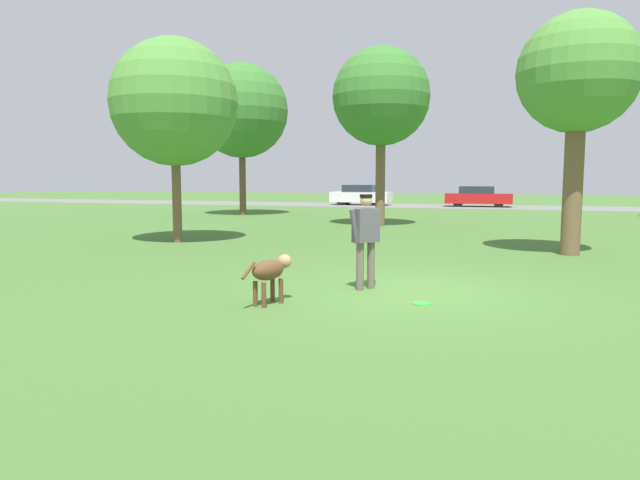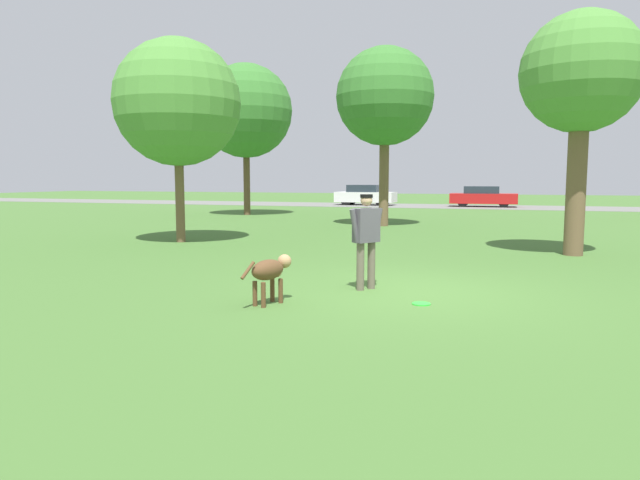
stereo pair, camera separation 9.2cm
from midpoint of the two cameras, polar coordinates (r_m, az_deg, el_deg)
name	(u,v)px [view 2 (the right image)]	position (r m, az deg, el deg)	size (l,w,h in m)	color
ground_plane	(406,291)	(9.58, 8.88, -5.10)	(120.00, 120.00, 0.00)	#426B2D
far_road_strip	(484,207)	(38.67, 16.13, 3.20)	(120.00, 6.00, 0.01)	slate
person	(366,233)	(9.54, 4.91, 0.65)	(0.48, 0.62, 1.60)	#665B4C
dog	(270,271)	(8.48, -4.69, -3.10)	(0.50, 1.03, 0.71)	brown
frisbee	(421,304)	(8.65, 10.39, -6.29)	(0.27, 0.27, 0.02)	#33D838
tree_mid_center	(385,97)	(22.66, 6.63, 14.01)	(3.76, 3.76, 6.87)	brown
tree_near_right	(581,75)	(15.27, 24.85, 14.71)	(2.84, 2.84, 5.77)	brown
tree_far_left	(246,111)	(29.60, -7.34, 12.66)	(4.69, 4.69, 7.58)	brown
tree_near_left	(177,103)	(17.27, -13.92, 13.16)	(3.63, 3.63, 5.84)	brown
parked_car_white	(365,195)	(39.87, 4.62, 4.49)	(4.15, 1.91, 1.41)	white
parked_car_red	(483,197)	(38.81, 16.06, 4.19)	(4.26, 1.72, 1.34)	red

